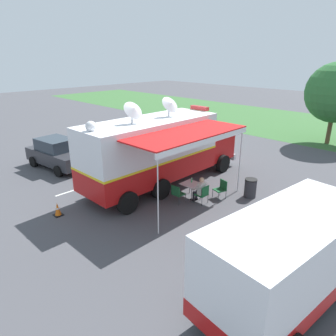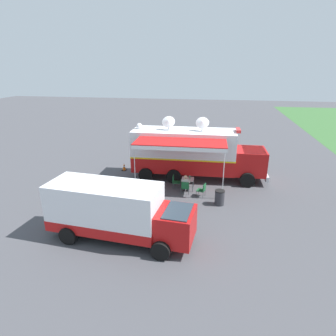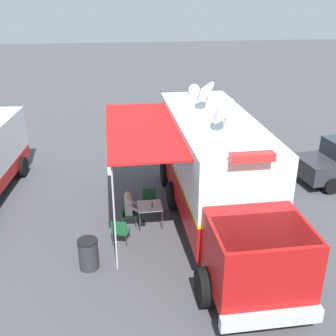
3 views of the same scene
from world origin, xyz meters
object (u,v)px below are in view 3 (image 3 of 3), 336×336
Objects in this scene: folding_chair_beside_table at (149,199)px; trash_bin at (88,254)px; folding_table at (150,207)px; seated_responder at (131,208)px; traffic_cone at (200,155)px; water_bottle at (152,205)px; folding_chair_at_table at (126,212)px; command_truck at (217,171)px; folding_chair_spare_by_truck at (120,230)px.

folding_chair_beside_table is 3.54m from trash_bin.
folding_table is 0.62m from seated_responder.
seated_responder is 2.53m from trash_bin.
traffic_cone is at bearing -121.66° from folding_chair_beside_table.
folding_chair_at_table is at bearing -13.31° from water_bottle.
trash_bin is at bearing 44.42° from water_bottle.
seated_responder reaches higher than folding_chair_beside_table.
folding_table is at bearing -5.44° from command_truck.
command_truck is 7.62× the size of seated_responder.
folding_chair_at_table is 2.42m from trash_bin.
folding_table is at bearing 85.59° from folding_chair_beside_table.
folding_table is 0.22m from water_bottle.
traffic_cone is (-3.40, -5.19, -0.37)m from seated_responder.
folding_table is 0.89× the size of trash_bin.
folding_chair_beside_table and folding_chair_spare_by_truck have the same top height.
water_bottle reaches higher than folding_chair_at_table.
trash_bin is 1.57× the size of traffic_cone.
command_truck reaches higher than folding_table.
water_bottle is 0.25× the size of trash_bin.
command_truck is 4.72m from trash_bin.
trash_bin is at bearing 62.60° from folding_chair_at_table.
seated_responder reaches higher than folding_chair_at_table.
command_truck reaches higher than folding_chair_spare_by_truck.
trash_bin reaches higher than folding_chair_beside_table.
command_truck is at bearing 174.30° from seated_responder.
folding_chair_at_table is at bearing -4.82° from folding_table.
traffic_cone is (-3.58, -5.19, -0.23)m from folding_chair_at_table.
command_truck is 2.36m from water_bottle.
folding_chair_spare_by_truck is at bearing 14.65° from command_truck.
folding_table is 0.94× the size of folding_chair_spare_by_truck.
water_bottle is 0.18× the size of seated_responder.
water_bottle is 0.26× the size of folding_chair_beside_table.
command_truck is 2.74m from folding_chair_beside_table.
trash_bin reaches higher than folding_table.
folding_chair_at_table is 0.70× the size of seated_responder.
water_bottle reaches higher than folding_table.
folding_table is at bearing 173.40° from seated_responder.
water_bottle reaches higher than folding_chair_beside_table.
traffic_cone is (-3.79, -6.29, -0.23)m from folding_chair_spare_by_truck.
folding_chair_beside_table is (2.09, -1.05, -1.43)m from command_truck.
folding_chair_spare_by_truck is at bearing 70.43° from seated_responder.
trash_bin is (1.92, 2.08, -0.22)m from folding_table.
water_bottle is at bearing -1.83° from command_truck.
trash_bin reaches higher than folding_chair_spare_by_truck.
traffic_cone is at bearing -116.70° from water_bottle.
folding_chair_spare_by_truck is at bearing 39.73° from water_bottle.
water_bottle is at bearing 90.29° from folding_chair_beside_table.
command_truck is 2.51m from folding_table.
command_truck is 5.75m from traffic_cone.
folding_chair_at_table is (2.95, -0.27, -1.43)m from command_truck.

